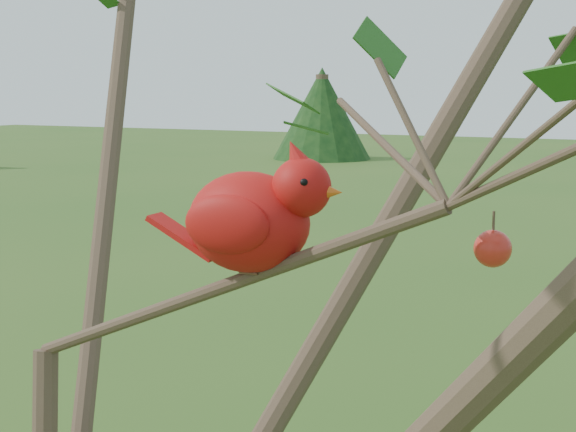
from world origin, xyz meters
name	(u,v)px	position (x,y,z in m)	size (l,w,h in m)	color
crabapple_tree	(15,250)	(0.03, -0.02, 2.12)	(2.35, 2.05, 2.95)	#432F24
cardinal	(255,217)	(0.31, 0.07, 2.17)	(0.25, 0.13, 0.17)	#B6140F
distant_trees	(556,121)	(-3.94, 23.68, 1.41)	(43.20, 14.78, 3.01)	#432F24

